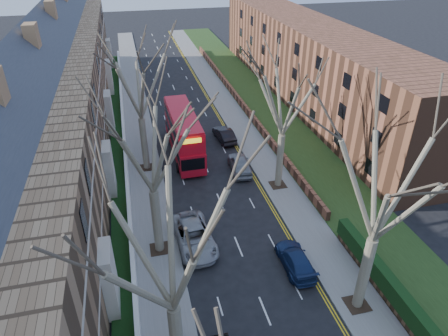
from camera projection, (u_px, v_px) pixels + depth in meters
pavement_left at (138, 123)px, 48.33m from camera, size 3.00×102.00×0.12m
pavement_right at (233, 114)px, 50.80m from camera, size 3.00×102.00×0.12m
terrace_left at (53, 112)px, 37.28m from camera, size 9.70×78.00×13.60m
flats_right at (308, 61)px, 53.97m from camera, size 13.97×54.00×10.00m
front_wall_left at (125, 151)px, 41.03m from camera, size 0.30×78.00×1.00m
grass_verge_right at (267, 110)px, 51.68m from camera, size 6.00×102.00×0.06m
tree_left_mid at (167, 237)px, 16.01m from camera, size 10.50×10.50×14.71m
tree_left_far at (148, 137)px, 24.51m from camera, size 10.15×10.15×14.22m
tree_left_dist at (136, 74)px, 34.35m from camera, size 10.50×10.50×14.71m
tree_right_mid at (389, 176)px, 20.02m from camera, size 10.50×10.50×14.71m
tree_right_far at (286, 89)px, 31.86m from camera, size 10.15×10.15×14.22m
double_decker_bus at (184, 135)px, 40.76m from camera, size 2.86×10.81×4.52m
car_left_far at (194, 236)px, 29.35m from camera, size 3.03×5.89×1.59m
car_right_near at (295, 260)px, 27.48m from camera, size 1.91×4.50×1.30m
car_right_mid at (240, 164)px, 38.48m from camera, size 2.27×4.79×1.58m
car_right_far at (224, 135)px, 44.18m from camera, size 1.91×4.48×1.44m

